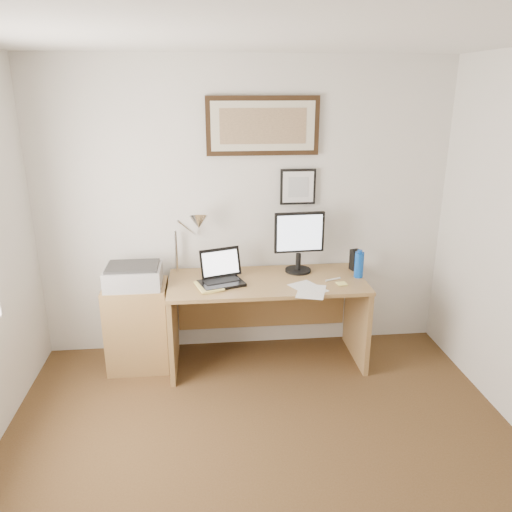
{
  "coord_description": "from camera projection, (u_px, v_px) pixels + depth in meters",
  "views": [
    {
      "loc": [
        -0.32,
        -2.14,
        2.23
      ],
      "look_at": [
        0.04,
        1.43,
        1.03
      ],
      "focal_mm": 35.0,
      "sensor_mm": 36.0,
      "label": 1
    }
  ],
  "objects": [
    {
      "name": "marker_pen",
      "position": [
        333.0,
        279.0,
        4.07
      ],
      "size": [
        0.14,
        0.06,
        0.02
      ],
      "primitive_type": "cylinder",
      "rotation": [
        0.0,
        1.57,
        0.35
      ],
      "color": "white",
      "rests_on": "desk"
    },
    {
      "name": "laptop",
      "position": [
        221.0,
        276.0,
        4.0
      ],
      "size": [
        0.4,
        0.39,
        0.26
      ],
      "color": "black",
      "rests_on": "desk"
    },
    {
      "name": "speaker",
      "position": [
        355.0,
        260.0,
        4.28
      ],
      "size": [
        0.1,
        0.09,
        0.18
      ],
      "primitive_type": "cube",
      "rotation": [
        0.0,
        0.0,
        0.29
      ],
      "color": "black",
      "rests_on": "desk"
    },
    {
      "name": "side_cabinet",
      "position": [
        138.0,
        326.0,
        4.14
      ],
      "size": [
        0.5,
        0.4,
        0.73
      ],
      "primitive_type": "cube",
      "color": "olive",
      "rests_on": "floor"
    },
    {
      "name": "paper_sheet_a",
      "position": [
        308.0,
        288.0,
        3.91
      ],
      "size": [
        0.31,
        0.35,
        0.0
      ],
      "primitive_type": "cube",
      "rotation": [
        0.0,
        0.0,
        0.47
      ],
      "color": "white",
      "rests_on": "desk"
    },
    {
      "name": "wall_back",
      "position": [
        245.0,
        210.0,
        4.25
      ],
      "size": [
        3.5,
        0.02,
        2.5
      ],
      "primitive_type": "cube",
      "color": "silver",
      "rests_on": "ground"
    },
    {
      "name": "desk_lamp",
      "position": [
        197.0,
        224.0,
        4.05
      ],
      "size": [
        0.29,
        0.27,
        0.53
      ],
      "color": "silver",
      "rests_on": "desk"
    },
    {
      "name": "sticky_pad",
      "position": [
        342.0,
        284.0,
        3.98
      ],
      "size": [
        0.08,
        0.08,
        0.01
      ],
      "primitive_type": "cube",
      "rotation": [
        0.0,
        0.0,
        0.12
      ],
      "color": "#FFF278",
      "rests_on": "desk"
    },
    {
      "name": "bottle_cap",
      "position": [
        360.0,
        251.0,
        4.07
      ],
      "size": [
        0.04,
        0.04,
        0.02
      ],
      "primitive_type": "cylinder",
      "color": "#0E49B6",
      "rests_on": "water_bottle"
    },
    {
      "name": "water_bottle",
      "position": [
        359.0,
        265.0,
        4.11
      ],
      "size": [
        0.08,
        0.08,
        0.21
      ],
      "primitive_type": "cylinder",
      "color": "#0E49B6",
      "rests_on": "desk"
    },
    {
      "name": "printer",
      "position": [
        133.0,
        276.0,
        3.97
      ],
      "size": [
        0.44,
        0.34,
        0.18
      ],
      "color": "#A6A6A9",
      "rests_on": "side_cabinet"
    },
    {
      "name": "picture_small",
      "position": [
        298.0,
        187.0,
        4.2
      ],
      "size": [
        0.3,
        0.03,
        0.3
      ],
      "color": "black",
      "rests_on": "wall_back"
    },
    {
      "name": "desk",
      "position": [
        266.0,
        302.0,
        4.23
      ],
      "size": [
        1.6,
        0.7,
        0.75
      ],
      "color": "olive",
      "rests_on": "floor"
    },
    {
      "name": "paper_sheet_b",
      "position": [
        311.0,
        291.0,
        3.84
      ],
      "size": [
        0.29,
        0.35,
        0.0
      ],
      "primitive_type": "cube",
      "rotation": [
        0.0,
        0.0,
        -0.32
      ],
      "color": "white",
      "rests_on": "desk"
    },
    {
      "name": "ceiling",
      "position": [
        283.0,
        17.0,
        1.96
      ],
      "size": [
        4.0,
        4.0,
        0.0
      ],
      "primitive_type": "plane",
      "rotation": [
        3.14,
        0.0,
        0.0
      ],
      "color": "silver",
      "rests_on": "ground"
    },
    {
      "name": "lcd_monitor",
      "position": [
        299.0,
        239.0,
        4.17
      ],
      "size": [
        0.42,
        0.22,
        0.52
      ],
      "color": "black",
      "rests_on": "desk"
    },
    {
      "name": "book",
      "position": [
        198.0,
        288.0,
        3.89
      ],
      "size": [
        0.25,
        0.29,
        0.02
      ],
      "primitive_type": "imported",
      "rotation": [
        0.0,
        0.0,
        0.28
      ],
      "color": "#EEDD70",
      "rests_on": "desk"
    },
    {
      "name": "picture_large",
      "position": [
        263.0,
        126.0,
        4.01
      ],
      "size": [
        0.92,
        0.04,
        0.47
      ],
      "color": "black",
      "rests_on": "wall_back"
    }
  ]
}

